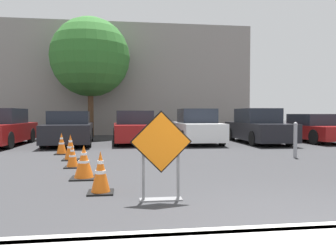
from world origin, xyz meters
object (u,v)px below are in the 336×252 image
object	(u,v)px
traffic_cone_fourth	(70,148)
parked_car_fourth	(197,128)
traffic_cone_fifth	(62,144)
bollard_nearest	(295,139)
road_closed_sign	(161,151)
traffic_cone_third	(72,156)
parked_car_fifth	(258,127)
traffic_cone_second	(84,162)
parked_car_third	(134,128)
traffic_cone_nearest	(101,173)
parked_car_sixth	(312,129)
parked_car_second	(69,129)

from	to	relation	value
traffic_cone_fourth	parked_car_fourth	xyz separation A→B (m)	(4.82, 4.80, 0.35)
traffic_cone_fourth	traffic_cone_fifth	distance (m)	1.52
traffic_cone_fifth	bollard_nearest	distance (m)	7.47
road_closed_sign	traffic_cone_third	world-z (taller)	road_closed_sign
traffic_cone_fourth	parked_car_fifth	distance (m)	8.94
traffic_cone_third	parked_car_fourth	size ratio (longest dim) A/B	0.14
traffic_cone_second	parked_car_fourth	xyz separation A→B (m)	(4.10, 7.63, 0.37)
road_closed_sign	parked_car_third	size ratio (longest dim) A/B	0.34
traffic_cone_second	traffic_cone_fifth	distance (m)	4.43
parked_car_fourth	bollard_nearest	distance (m)	5.52
traffic_cone_fifth	parked_car_fourth	xyz separation A→B (m)	(5.33, 3.38, 0.36)
traffic_cone_third	parked_car_fifth	world-z (taller)	parked_car_fifth
traffic_cone_nearest	parked_car_sixth	xyz separation A→B (m)	(9.31, 8.94, 0.27)
parked_car_fifth	parked_car_fourth	bearing A→B (deg)	-3.01
parked_car_second	parked_car_sixth	size ratio (longest dim) A/B	1.10
traffic_cone_fifth	parked_car_fourth	world-z (taller)	parked_car_fourth
traffic_cone_third	traffic_cone_fourth	xyz separation A→B (m)	(-0.26, 1.36, 0.08)
traffic_cone_fifth	traffic_cone_fourth	bearing A→B (deg)	-70.19
parked_car_second	traffic_cone_nearest	bearing A→B (deg)	98.25
parked_car_second	parked_car_fourth	bearing A→B (deg)	174.38
traffic_cone_second	parked_car_second	size ratio (longest dim) A/B	0.15
parked_car_fourth	parked_car_fifth	size ratio (longest dim) A/B	0.88
traffic_cone_nearest	road_closed_sign	bearing A→B (deg)	-32.61
traffic_cone_second	traffic_cone_fifth	bearing A→B (deg)	106.14
traffic_cone_fourth	parked_car_third	xyz separation A→B (m)	(2.00, 5.19, 0.31)
traffic_cone_fourth	bollard_nearest	world-z (taller)	bollard_nearest
traffic_cone_second	parked_car_sixth	distance (m)	12.39
traffic_cone_second	parked_car_fourth	bearing A→B (deg)	61.73
parked_car_third	parked_car_fifth	distance (m)	5.67
parked_car_fifth	traffic_cone_fifth	bearing A→B (deg)	22.04
traffic_cone_fourth	parked_car_sixth	distance (m)	11.52
parked_car_sixth	road_closed_sign	bearing A→B (deg)	46.08
parked_car_sixth	traffic_cone_nearest	bearing A→B (deg)	41.06
traffic_cone_fourth	parked_car_sixth	bearing A→B (deg)	24.70
traffic_cone_third	parked_car_sixth	bearing A→B (deg)	31.18
traffic_cone_nearest	parked_car_fourth	xyz separation A→B (m)	(3.67, 8.94, 0.36)
traffic_cone_nearest	traffic_cone_third	xyz separation A→B (m)	(-0.89, 2.77, -0.07)
road_closed_sign	parked_car_second	distance (m)	10.15
road_closed_sign	traffic_cone_fifth	world-z (taller)	road_closed_sign
road_closed_sign	traffic_cone_fourth	xyz separation A→B (m)	(-2.11, 4.75, -0.41)
parked_car_second	parked_car_fourth	world-z (taller)	parked_car_fourth
traffic_cone_fourth	parked_car_fourth	bearing A→B (deg)	44.91
traffic_cone_nearest	parked_car_fourth	size ratio (longest dim) A/B	0.17
parked_car_fifth	parked_car_third	bearing A→B (deg)	-5.08
traffic_cone_fourth	traffic_cone_nearest	bearing A→B (deg)	-74.46
parked_car_fourth	parked_car_fifth	bearing A→B (deg)	177.03
parked_car_sixth	traffic_cone_fifth	bearing A→B (deg)	14.35
traffic_cone_fifth	parked_car_third	bearing A→B (deg)	56.28
road_closed_sign	traffic_cone_nearest	xyz separation A→B (m)	(-0.96, 0.62, -0.42)
traffic_cone_fifth	bollard_nearest	world-z (taller)	bollard_nearest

